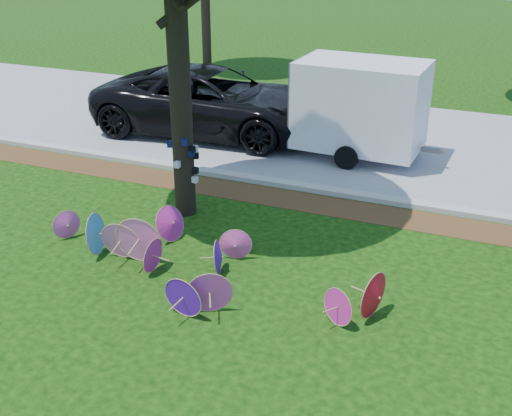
% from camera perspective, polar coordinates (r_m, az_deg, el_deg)
% --- Properties ---
extents(ground, '(90.00, 90.00, 0.00)m').
position_cam_1_polar(ground, '(10.92, -6.52, -7.96)').
color(ground, black).
rests_on(ground, ground).
extents(mulch_strip, '(90.00, 1.00, 0.01)m').
position_cam_1_polar(mulch_strip, '(14.52, 1.95, 0.92)').
color(mulch_strip, '#472D16').
rests_on(mulch_strip, ground).
extents(curb, '(90.00, 0.30, 0.12)m').
position_cam_1_polar(curb, '(15.11, 2.90, 2.10)').
color(curb, '#B7B5AD').
rests_on(curb, ground).
extents(street, '(90.00, 8.00, 0.01)m').
position_cam_1_polar(street, '(18.85, 7.21, 6.43)').
color(street, gray).
rests_on(street, ground).
extents(parasol_pile, '(6.59, 2.75, 0.93)m').
position_cam_1_polar(parasol_pile, '(11.42, -6.58, -4.18)').
color(parasol_pile, red).
rests_on(parasol_pile, ground).
extents(black_van, '(6.94, 3.53, 1.88)m').
position_cam_1_polar(black_van, '(18.71, -3.97, 9.42)').
color(black_van, black).
rests_on(black_van, ground).
extents(cargo_trailer, '(3.24, 2.14, 2.81)m').
position_cam_1_polar(cargo_trailer, '(16.84, 9.31, 9.06)').
color(cargo_trailer, white).
rests_on(cargo_trailer, ground).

